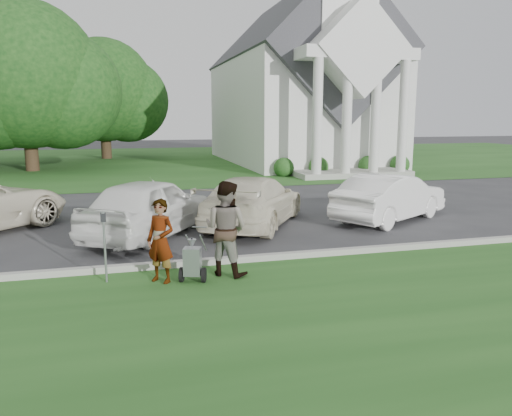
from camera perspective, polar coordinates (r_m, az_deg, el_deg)
name	(u,v)px	position (r m, az deg, el deg)	size (l,w,h in m)	color
ground	(268,268)	(10.64, 1.42, -6.90)	(120.00, 120.00, 0.00)	#333335
grass_strip	(323,324)	(7.98, 7.69, -13.02)	(80.00, 7.00, 0.01)	#224E1B
church_lawn	(163,161)	(36.98, -10.56, 5.34)	(80.00, 30.00, 0.01)	#224E1B
curb	(261,258)	(11.12, 0.62, -5.72)	(80.00, 0.18, 0.15)	#9E9E93
church	(300,75)	(35.05, 5.00, 14.92)	(9.19, 19.00, 24.10)	white
tree_left	(25,82)	(32.19, -24.85, 12.95)	(10.63, 8.40, 9.71)	#332316
tree_back	(103,95)	(39.77, -17.05, 12.23)	(9.61, 7.60, 8.89)	#332316
striping_cart	(193,262)	(9.75, -7.26, -6.17)	(0.70, 1.07, 0.92)	black
person_left	(161,242)	(9.72, -10.85, -3.81)	(0.59, 0.39, 1.62)	#999999
person_right	(226,229)	(9.98, -3.47, -2.41)	(0.93, 0.72, 1.91)	#999999
parking_meter_near	(104,238)	(9.93, -16.94, -3.34)	(0.10, 0.09, 1.40)	#919499
car_b	(150,207)	(13.57, -12.05, 0.14)	(1.89, 4.70, 1.60)	white
car_c	(253,201)	(14.58, -0.32, 0.80)	(2.05, 5.04, 1.46)	#EBE4C8
car_d	(390,197)	(15.86, 15.11, 1.20)	(1.54, 4.41, 1.45)	white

